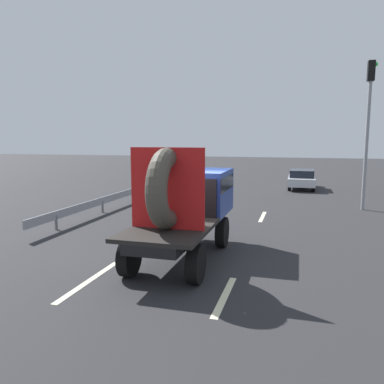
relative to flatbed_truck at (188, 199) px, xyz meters
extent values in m
plane|color=#28282B|center=(-0.20, -0.35, -1.62)|extent=(120.00, 120.00, 0.00)
cylinder|color=black|center=(-0.85, 0.88, -1.15)|extent=(0.28, 0.95, 0.95)
cylinder|color=black|center=(0.85, 0.88, -1.15)|extent=(0.28, 0.95, 0.95)
cylinder|color=black|center=(-0.85, -2.26, -1.15)|extent=(0.28, 0.95, 0.95)
cylinder|color=black|center=(0.85, -2.26, -1.15)|extent=(0.28, 0.95, 0.95)
cube|color=black|center=(0.00, -0.59, -0.69)|extent=(1.30, 5.11, 0.25)
cube|color=navy|center=(0.00, 0.88, 0.11)|extent=(2.00, 2.17, 1.35)
cube|color=black|center=(0.00, 0.83, 0.41)|extent=(2.02, 2.06, 0.44)
cube|color=black|center=(0.00, -1.67, -0.51)|extent=(2.00, 2.93, 0.10)
cube|color=black|center=(0.00, -0.26, 0.09)|extent=(1.80, 0.08, 1.10)
torus|color=#474238|center=(0.00, -1.82, 0.54)|extent=(0.51, 2.01, 2.01)
cube|color=red|center=(0.00, -1.82, 0.54)|extent=(1.90, 0.03, 2.01)
cylinder|color=black|center=(2.55, 17.35, -1.32)|extent=(0.21, 0.61, 0.61)
cylinder|color=black|center=(4.03, 17.35, -1.32)|extent=(0.21, 0.61, 0.61)
cylinder|color=black|center=(2.55, 14.81, -1.32)|extent=(0.21, 0.61, 0.61)
cylinder|color=black|center=(4.03, 14.81, -1.32)|extent=(0.21, 0.61, 0.61)
cube|color=silver|center=(3.29, 16.08, -1.06)|extent=(1.71, 3.98, 0.52)
cube|color=black|center=(3.29, 15.98, -0.56)|extent=(1.53, 2.23, 0.47)
cylinder|color=gray|center=(6.10, 8.88, 1.37)|extent=(0.16, 0.16, 5.99)
cube|color=black|center=(6.10, 8.88, 4.82)|extent=(0.30, 0.36, 0.90)
sphere|color=#19D833|center=(6.27, 8.88, 5.10)|extent=(0.20, 0.20, 0.20)
cube|color=gray|center=(-5.55, 6.62, -1.07)|extent=(0.06, 13.90, 0.32)
cylinder|color=slate|center=(-5.55, 1.41, -1.35)|extent=(0.10, 0.10, 0.55)
cylinder|color=slate|center=(-5.55, 4.88, -1.35)|extent=(0.10, 0.10, 0.55)
cylinder|color=slate|center=(-5.55, 8.36, -1.35)|extent=(0.10, 0.10, 0.55)
cylinder|color=slate|center=(-5.55, 11.83, -1.35)|extent=(0.10, 0.10, 0.55)
cube|color=beige|center=(-1.65, -2.81, -1.62)|extent=(0.16, 2.78, 0.01)
cube|color=beige|center=(-1.65, 5.30, -1.62)|extent=(0.16, 2.96, 0.01)
cube|color=beige|center=(1.65, -2.81, -1.62)|extent=(0.16, 2.21, 0.01)
cube|color=beige|center=(1.65, 5.90, -1.62)|extent=(0.16, 2.25, 0.01)
camera|label=1|loc=(3.08, -10.49, 1.75)|focal=35.39mm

